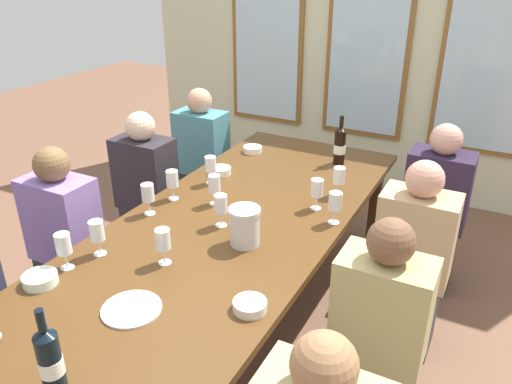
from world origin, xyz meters
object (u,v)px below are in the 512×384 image
(wine_bottle_1, at_px, (340,145))
(wine_glass_5, at_px, (63,245))
(wine_glass_3, at_px, (335,203))
(seated_person_6, at_px, (202,162))
(seated_person_0, at_px, (67,245))
(wine_glass_11, at_px, (339,176))
(wine_bottle_0, at_px, (50,360))
(wine_glass_0, at_px, (317,189))
(tasting_bowl_1, at_px, (40,279))
(wine_glass_6, at_px, (211,166))
(tasting_bowl_3, at_px, (250,306))
(tasting_bowl_0, at_px, (221,171))
(wine_glass_10, at_px, (221,205))
(wine_glass_1, at_px, (214,184))
(dining_table, at_px, (232,231))
(wine_glass_9, at_px, (97,231))
(seated_person_3, at_px, (412,264))
(white_plate_0, at_px, (132,309))
(seated_person_1, at_px, (378,341))
(wine_glass_2, at_px, (148,194))
(tasting_bowl_2, at_px, (252,149))
(seated_person_2, at_px, (147,196))
(metal_pitcher, at_px, (245,226))
(seated_person_7, at_px, (434,213))
(wine_glass_7, at_px, (163,241))
(wine_glass_8, at_px, (172,179))

(wine_bottle_1, bearing_deg, wine_glass_5, -110.91)
(wine_glass_3, height_order, seated_person_6, seated_person_6)
(seated_person_0, bearing_deg, wine_glass_11, 34.85)
(wine_bottle_0, xyz_separation_m, wine_glass_0, (0.28, 1.57, 0.00))
(tasting_bowl_1, distance_m, wine_glass_6, 1.22)
(tasting_bowl_3, relative_size, wine_glass_3, 0.78)
(wine_glass_3, bearing_deg, seated_person_0, -157.46)
(tasting_bowl_0, relative_size, wine_glass_10, 0.77)
(seated_person_0, bearing_deg, wine_bottle_0, -43.68)
(tasting_bowl_0, bearing_deg, wine_glass_1, -63.08)
(wine_glass_1, bearing_deg, dining_table, -35.56)
(wine_bottle_0, bearing_deg, wine_glass_3, 74.00)
(dining_table, bearing_deg, tasting_bowl_0, 126.33)
(wine_bottle_0, bearing_deg, wine_glass_11, 79.52)
(wine_glass_9, distance_m, seated_person_3, 1.61)
(white_plate_0, xyz_separation_m, seated_person_1, (0.86, 0.52, -0.22))
(white_plate_0, xyz_separation_m, wine_glass_0, (0.32, 1.15, 0.12))
(white_plate_0, height_order, seated_person_6, seated_person_6)
(wine_glass_10, bearing_deg, wine_glass_2, -170.91)
(tasting_bowl_2, relative_size, wine_glass_1, 0.75)
(wine_glass_9, relative_size, seated_person_3, 0.16)
(wine_glass_3, bearing_deg, wine_glass_11, 105.66)
(wine_glass_11, bearing_deg, wine_bottle_1, 108.67)
(white_plate_0, xyz_separation_m, wine_glass_6, (-0.36, 1.17, 0.11))
(wine_bottle_1, distance_m, wine_glass_10, 1.12)
(wine_glass_0, xyz_separation_m, seated_person_2, (-1.22, 0.04, -0.34))
(wine_glass_10, bearing_deg, tasting_bowl_2, 109.23)
(tasting_bowl_3, bearing_deg, wine_bottle_1, 96.93)
(tasting_bowl_2, height_order, wine_glass_6, wine_glass_6)
(tasting_bowl_1, xyz_separation_m, wine_glass_10, (0.42, 0.79, 0.10))
(metal_pitcher, bearing_deg, seated_person_7, 59.12)
(wine_glass_1, bearing_deg, wine_glass_3, 8.66)
(seated_person_2, bearing_deg, white_plate_0, -53.04)
(wine_glass_1, bearing_deg, wine_glass_9, -106.32)
(white_plate_0, xyz_separation_m, wine_bottle_0, (0.04, -0.42, 0.12))
(dining_table, relative_size, wine_glass_6, 15.54)
(wine_glass_7, bearing_deg, wine_glass_1, 100.33)
(seated_person_6, xyz_separation_m, seated_person_7, (1.76, -0.04, 0.00))
(wine_glass_1, xyz_separation_m, seated_person_3, (1.06, 0.24, -0.34))
(wine_glass_8, distance_m, wine_glass_11, 0.95)
(wine_bottle_0, xyz_separation_m, seated_person_0, (-0.94, 0.90, -0.33))
(wine_glass_2, relative_size, wine_glass_3, 1.00)
(wine_glass_5, distance_m, seated_person_3, 1.74)
(tasting_bowl_0, height_order, wine_glass_3, wine_glass_3)
(dining_table, height_order, seated_person_6, seated_person_6)
(wine_bottle_1, relative_size, seated_person_3, 0.30)
(tasting_bowl_1, height_order, seated_person_6, seated_person_6)
(tasting_bowl_0, distance_m, seated_person_3, 1.28)
(wine_bottle_0, height_order, seated_person_0, seated_person_0)
(wine_glass_0, xyz_separation_m, wine_glass_7, (-0.41, -0.82, -0.00))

